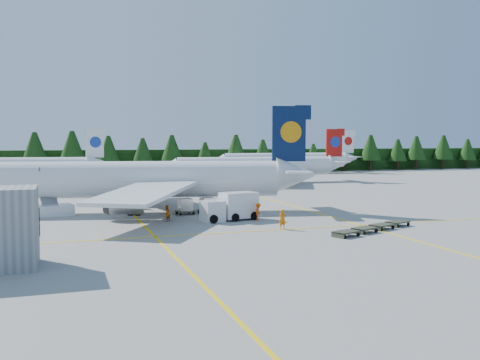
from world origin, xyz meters
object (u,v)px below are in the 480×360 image
object	(u,v)px
airstairs	(50,208)
service_truck	(230,207)
airliner_navy	(116,180)
airliner_red	(252,166)

from	to	relation	value
airstairs	service_truck	bearing A→B (deg)	-40.94
airliner_navy	airstairs	xyz separation A→B (m)	(-7.09, -0.39, -2.79)
airliner_navy	service_truck	bearing A→B (deg)	-31.35
airliner_navy	airstairs	distance (m)	7.63
airliner_navy	airstairs	bearing A→B (deg)	-164.92
airliner_navy	airstairs	world-z (taller)	airliner_navy
airliner_navy	airliner_red	distance (m)	46.84
airliner_red	service_truck	bearing A→B (deg)	-108.85
service_truck	airliner_red	bearing A→B (deg)	56.33
airliner_navy	airliner_red	world-z (taller)	airliner_navy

